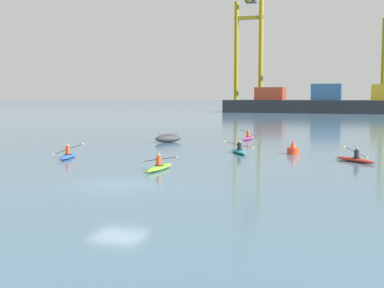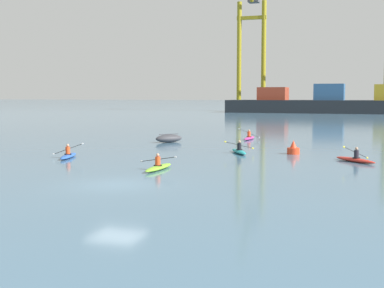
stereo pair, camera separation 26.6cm
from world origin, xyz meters
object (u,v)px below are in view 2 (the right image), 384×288
object	(u,v)px
container_barge	(330,103)
kayak_teal	(239,151)
gantry_crane_west	(251,39)
kayak_blue	(68,155)
channel_buoy	(293,149)
capsized_dinghy	(169,138)
kayak_red	(355,159)
kayak_magenta	(249,138)
kayak_lime	(158,167)

from	to	relation	value
container_barge	kayak_teal	world-z (taller)	container_barge
gantry_crane_west	kayak_blue	distance (m)	108.79
channel_buoy	capsized_dinghy	bearing A→B (deg)	153.62
channel_buoy	kayak_red	world-z (taller)	kayak_red
gantry_crane_west	channel_buoy	distance (m)	104.13
kayak_magenta	channel_buoy	bearing A→B (deg)	-62.91
kayak_red	kayak_magenta	bearing A→B (deg)	124.79
kayak_red	kayak_blue	bearing A→B (deg)	-167.85
container_barge	kayak_lime	distance (m)	99.88
channel_buoy	kayak_red	distance (m)	5.47
kayak_magenta	kayak_lime	bearing A→B (deg)	-90.90
channel_buoy	kayak_red	size ratio (longest dim) A/B	0.35
container_barge	kayak_red	distance (m)	92.96
kayak_lime	kayak_red	bearing A→B (deg)	34.92
kayak_magenta	kayak_blue	distance (m)	20.25
channel_buoy	container_barge	bearing A→B (deg)	92.65
container_barge	kayak_magenta	world-z (taller)	container_barge
channel_buoy	kayak_red	xyz separation A→B (m)	(4.35, -3.30, -0.19)
container_barge	kayak_blue	xyz separation A→B (m)	(-9.88, -96.50, -2.15)
gantry_crane_west	kayak_red	bearing A→B (deg)	-73.96
kayak_blue	kayak_lime	distance (m)	8.60
kayak_red	kayak_teal	world-z (taller)	kayak_red
kayak_magenta	kayak_teal	bearing A→B (deg)	-80.83
container_barge	gantry_crane_west	xyz separation A→B (m)	(-21.03, 10.12, 16.38)
container_barge	kayak_lime	world-z (taller)	container_barge
gantry_crane_west	kayak_lime	size ratio (longest dim) A/B	11.06
kayak_red	kayak_lime	xyz separation A→B (m)	(-10.44, -7.29, 0.00)
gantry_crane_west	kayak_teal	world-z (taller)	gantry_crane_west
capsized_dinghy	gantry_crane_west	bearing A→B (deg)	98.10
gantry_crane_west	kayak_blue	size ratio (longest dim) A/B	11.00
container_barge	gantry_crane_west	distance (m)	28.52
container_barge	channel_buoy	bearing A→B (deg)	-87.35
container_barge	gantry_crane_west	bearing A→B (deg)	154.31
kayak_red	kayak_blue	size ratio (longest dim) A/B	0.83
kayak_magenta	kayak_lime	world-z (taller)	kayak_magenta
capsized_dinghy	kayak_magenta	xyz separation A→B (m)	(6.12, 5.34, -0.18)
gantry_crane_west	kayak_blue	xyz separation A→B (m)	(11.15, -106.62, -18.53)
kayak_magenta	container_barge	bearing A→B (deg)	88.82
capsized_dinghy	channel_buoy	distance (m)	13.24
kayak_teal	kayak_blue	distance (m)	12.07
gantry_crane_west	channel_buoy	bearing A→B (deg)	-75.79
capsized_dinghy	kayak_lime	size ratio (longest dim) A/B	0.79
container_barge	kayak_magenta	bearing A→B (deg)	-91.18
gantry_crane_west	kayak_lime	xyz separation A→B (m)	(19.08, -109.95, -18.53)
gantry_crane_west	capsized_dinghy	world-z (taller)	gantry_crane_west
kayak_red	kayak_blue	distance (m)	18.78
capsized_dinghy	channel_buoy	world-z (taller)	channel_buoy
channel_buoy	kayak_teal	distance (m)	3.89
channel_buoy	kayak_magenta	distance (m)	12.61
capsized_dinghy	kayak_lime	xyz separation A→B (m)	(5.78, -16.47, -0.18)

